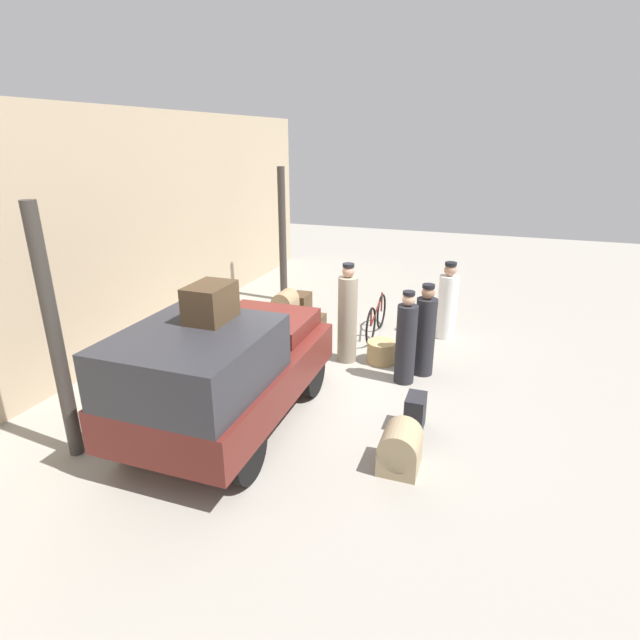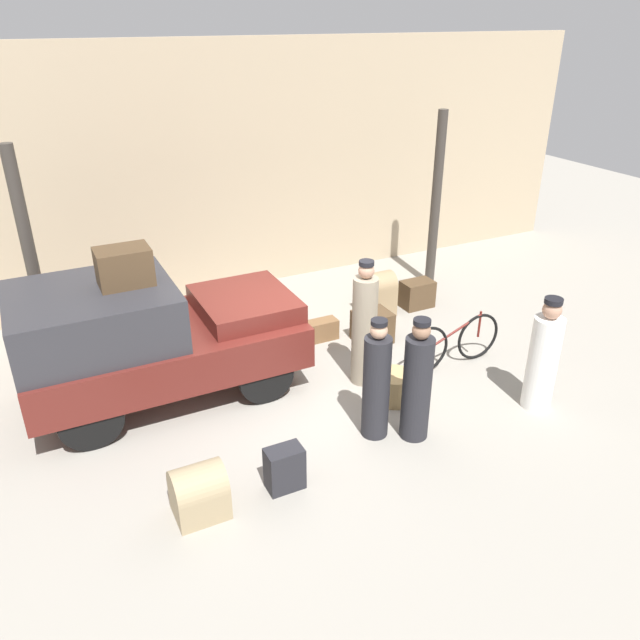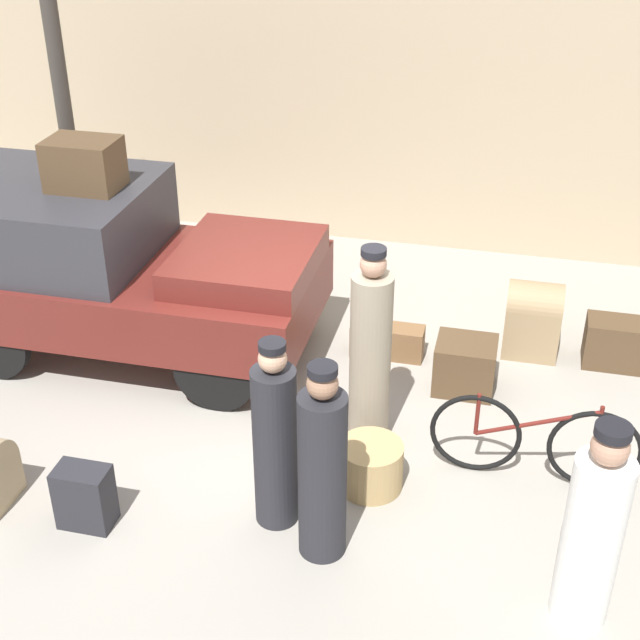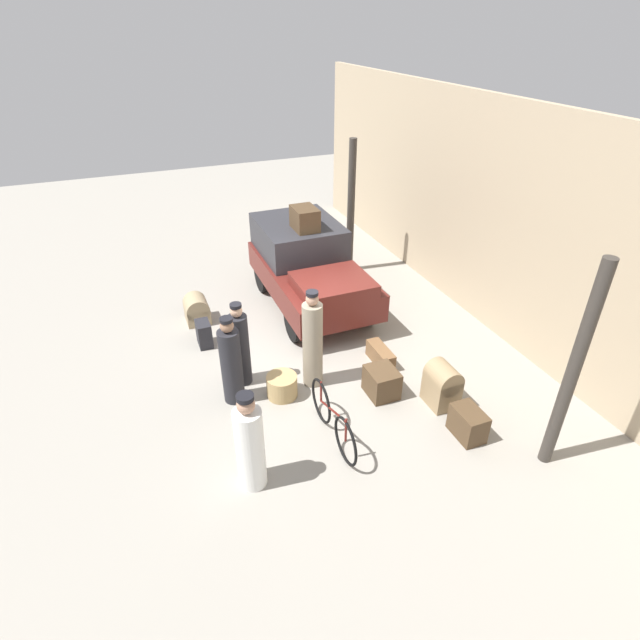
% 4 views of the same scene
% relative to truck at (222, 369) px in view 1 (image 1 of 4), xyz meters
% --- Properties ---
extents(ground_plane, '(30.00, 30.00, 0.00)m').
position_rel_truck_xyz_m(ground_plane, '(2.10, -0.84, -0.95)').
color(ground_plane, gray).
extents(station_building_facade, '(16.00, 0.15, 4.50)m').
position_rel_truck_xyz_m(station_building_facade, '(2.10, 3.24, 1.30)').
color(station_building_facade, tan).
rests_on(station_building_facade, ground).
extents(canopy_pillar_left, '(0.18, 0.18, 3.32)m').
position_rel_truck_xyz_m(canopy_pillar_left, '(-1.20, 1.59, 0.71)').
color(canopy_pillar_left, '#38332D').
rests_on(canopy_pillar_left, ground).
extents(canopy_pillar_right, '(0.18, 0.18, 3.32)m').
position_rel_truck_xyz_m(canopy_pillar_right, '(5.84, 1.59, 0.71)').
color(canopy_pillar_right, '#38332D').
rests_on(canopy_pillar_right, ground).
extents(truck, '(3.71, 1.89, 1.73)m').
position_rel_truck_xyz_m(truck, '(0.00, 0.00, 0.00)').
color(truck, black).
rests_on(truck, ground).
extents(bicycle, '(1.72, 0.04, 0.81)m').
position_rel_truck_xyz_m(bicycle, '(4.25, -1.21, -0.56)').
color(bicycle, black).
rests_on(bicycle, ground).
extents(wicker_basket, '(0.54, 0.54, 0.41)m').
position_rel_truck_xyz_m(wicker_basket, '(2.96, -1.62, -0.75)').
color(wicker_basket, tan).
rests_on(wicker_basket, ground).
extents(porter_lifting_near_truck, '(0.34, 0.34, 1.62)m').
position_rel_truck_xyz_m(porter_lifting_near_truck, '(2.31, -2.16, -0.20)').
color(porter_lifting_near_truck, '#232328').
rests_on(porter_lifting_near_truck, ground).
extents(porter_with_bicycle, '(0.36, 0.36, 1.87)m').
position_rel_truck_xyz_m(porter_with_bicycle, '(2.82, -0.99, -0.08)').
color(porter_with_bicycle, gray).
rests_on(porter_with_bicycle, ground).
extents(conductor_in_dark_uniform, '(0.40, 0.40, 1.61)m').
position_rel_truck_xyz_m(conductor_in_dark_uniform, '(4.63, -2.61, -0.22)').
color(conductor_in_dark_uniform, white).
rests_on(conductor_in_dark_uniform, ground).
extents(porter_carrying_trunk, '(0.36, 0.36, 1.65)m').
position_rel_truck_xyz_m(porter_carrying_trunk, '(2.74, -2.42, -0.19)').
color(porter_carrying_trunk, '#232328').
rests_on(porter_carrying_trunk, ground).
extents(trunk_barrel_dark, '(0.55, 0.46, 0.79)m').
position_rel_truck_xyz_m(trunk_barrel_dark, '(4.17, 0.83, -0.54)').
color(trunk_barrel_dark, '#937A56').
rests_on(trunk_barrel_dark, ground).
extents(trunk_umber_medium, '(0.57, 0.50, 0.51)m').
position_rel_truck_xyz_m(trunk_umber_medium, '(3.57, 0.01, -0.69)').
color(trunk_umber_medium, '#4C3823').
rests_on(trunk_umber_medium, ground).
extents(trunk_wicker_pale, '(0.42, 0.27, 0.53)m').
position_rel_truck_xyz_m(trunk_wicker_pale, '(0.88, -2.58, -0.69)').
color(trunk_wicker_pale, '#232328').
rests_on(trunk_wicker_pale, ground).
extents(suitcase_small_leather, '(0.74, 0.26, 0.34)m').
position_rel_truck_xyz_m(suitcase_small_leather, '(2.75, 0.43, -0.78)').
color(suitcase_small_leather, brown).
rests_on(suitcase_small_leather, ground).
extents(trunk_large_brown, '(0.56, 0.50, 0.61)m').
position_rel_truck_xyz_m(trunk_large_brown, '(-0.10, -2.55, -0.67)').
color(trunk_large_brown, '#9E8966').
rests_on(trunk_large_brown, ground).
extents(suitcase_tan_flat, '(0.57, 0.38, 0.49)m').
position_rel_truck_xyz_m(suitcase_tan_flat, '(4.99, 0.79, -0.70)').
color(suitcase_tan_flat, '#4C3823').
rests_on(suitcase_tan_flat, ground).
extents(trunk_on_truck_roof, '(0.67, 0.49, 0.48)m').
position_rel_truck_xyz_m(trunk_on_truck_roof, '(-0.16, 0.00, 1.02)').
color(trunk_on_truck_roof, '#4C3823').
rests_on(trunk_on_truck_roof, truck).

